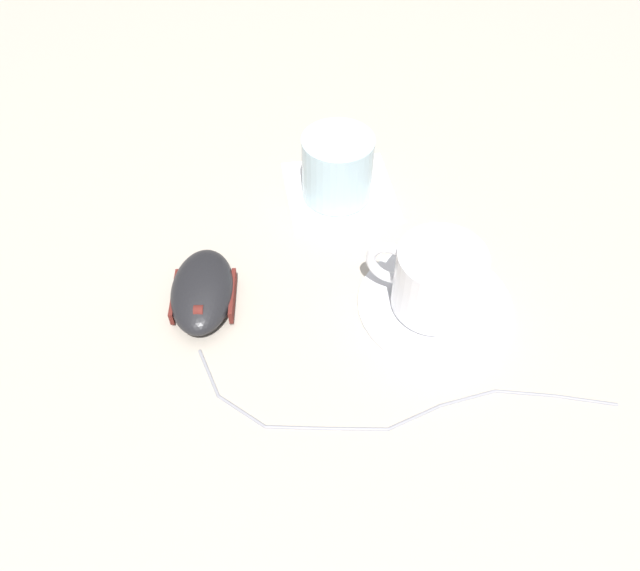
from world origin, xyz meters
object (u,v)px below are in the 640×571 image
(saucer, at_px, (435,303))
(computer_mouse, at_px, (203,293))
(drinking_glass, at_px, (337,167))
(coffee_cup, at_px, (436,279))

(saucer, relative_size, computer_mouse, 1.28)
(saucer, xyz_separation_m, drinking_glass, (-0.19, -0.03, 0.04))
(coffee_cup, xyz_separation_m, computer_mouse, (-0.08, -0.21, -0.03))
(saucer, distance_m, computer_mouse, 0.23)
(coffee_cup, height_order, computer_mouse, coffee_cup)
(coffee_cup, relative_size, drinking_glass, 1.23)
(coffee_cup, distance_m, computer_mouse, 0.22)
(coffee_cup, distance_m, drinking_glass, 0.19)
(saucer, height_order, drinking_glass, drinking_glass)
(computer_mouse, distance_m, drinking_glass, 0.21)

